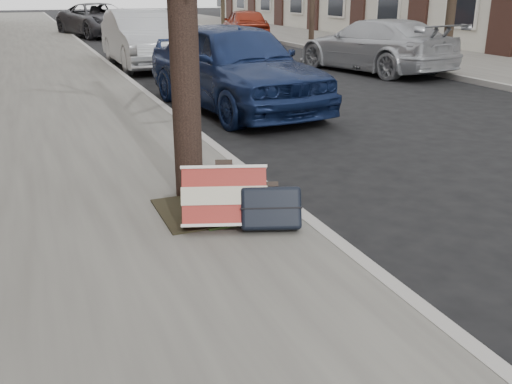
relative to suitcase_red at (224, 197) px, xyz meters
name	(u,v)px	position (x,y,z in m)	size (l,w,h in m)	color
ground	(479,240)	(1.98, -0.80, -0.38)	(120.00, 120.00, 0.00)	black
near_sidewalk	(10,59)	(-1.72, 14.20, -0.32)	(5.00, 70.00, 0.12)	slate
far_sidewalk	(353,45)	(9.78, 14.20, -0.32)	(4.00, 70.00, 0.12)	slate
dirt_patch	(208,210)	(-0.02, 0.40, -0.25)	(0.85, 0.85, 0.01)	black
suitcase_red	(224,197)	(0.00, 0.00, 0.00)	(0.68, 0.19, 0.49)	maroon
suitcase_navy	(271,208)	(0.33, -0.20, -0.07)	(0.49, 0.16, 0.35)	black
car_near_front	(234,65)	(1.95, 5.16, 0.37)	(1.77, 4.41, 1.50)	#111E44
car_near_mid	(143,39)	(1.63, 11.36, 0.35)	(1.55, 4.44, 1.46)	#A0A3A8
car_near_back	(99,20)	(1.91, 22.24, 0.32)	(2.34, 5.08, 1.41)	#34353A
car_far_front	(374,45)	(6.82, 8.33, 0.27)	(1.82, 4.48, 1.30)	#9C9FA4
car_far_back	(245,25)	(6.97, 17.82, 0.26)	(1.51, 3.75, 1.28)	maroon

